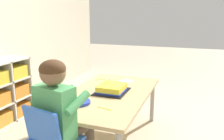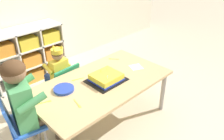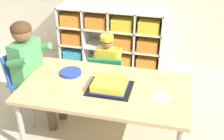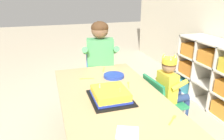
# 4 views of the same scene
# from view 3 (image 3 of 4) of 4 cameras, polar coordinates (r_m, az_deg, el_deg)

# --- Properties ---
(ground) EXTENTS (16.00, 16.00, 0.00)m
(ground) POSITION_cam_3_polar(r_m,az_deg,el_deg) (2.93, -1.25, -12.39)
(ground) COLOR beige
(storage_cubby_shelf) EXTENTS (1.40, 0.38, 0.80)m
(storage_cubby_shelf) POSITION_cam_3_polar(r_m,az_deg,el_deg) (4.00, 0.06, 6.42)
(storage_cubby_shelf) COLOR silver
(storage_cubby_shelf) RESTS_ON ground
(activity_table) EXTENTS (1.48, 0.82, 0.56)m
(activity_table) POSITION_cam_3_polar(r_m,az_deg,el_deg) (2.62, -1.37, -4.17)
(activity_table) COLOR tan
(activity_table) RESTS_ON ground
(classroom_chair_blue) EXTENTS (0.40, 0.33, 0.59)m
(classroom_chair_blue) POSITION_cam_3_polar(r_m,az_deg,el_deg) (3.17, -1.13, -0.73)
(classroom_chair_blue) COLOR #238451
(classroom_chair_blue) RESTS_ON ground
(child_with_crown) EXTENTS (0.31, 0.31, 0.82)m
(child_with_crown) POSITION_cam_3_polar(r_m,az_deg,el_deg) (3.19, -0.81, 2.43)
(child_with_crown) COLOR yellow
(child_with_crown) RESTS_ON ground
(classroom_chair_adult_side) EXTENTS (0.37, 0.41, 0.72)m
(classroom_chair_adult_side) POSITION_cam_3_polar(r_m,az_deg,el_deg) (3.05, -16.59, -1.46)
(classroom_chair_adult_side) COLOR blue
(classroom_chair_adult_side) RESTS_ON ground
(adult_helper_seated) EXTENTS (0.46, 0.45, 1.05)m
(adult_helper_seated) POSITION_cam_3_polar(r_m,az_deg,el_deg) (2.89, -15.43, 1.44)
(adult_helper_seated) COLOR #4C9E5B
(adult_helper_seated) RESTS_ON ground
(birthday_cake_on_tray) EXTENTS (0.38, 0.32, 0.12)m
(birthday_cake_on_tray) POSITION_cam_3_polar(r_m,az_deg,el_deg) (2.55, -0.44, -3.00)
(birthday_cake_on_tray) COLOR black
(birthday_cake_on_tray) RESTS_ON activity_table
(paper_plate_stack) EXTENTS (0.20, 0.20, 0.03)m
(paper_plate_stack) POSITION_cam_3_polar(r_m,az_deg,el_deg) (2.81, -8.05, -0.49)
(paper_plate_stack) COLOR #233DA3
(paper_plate_stack) RESTS_ON activity_table
(paper_napkin_square) EXTENTS (0.18, 0.18, 0.00)m
(paper_napkin_square) POSITION_cam_3_polar(r_m,az_deg,el_deg) (2.49, 9.63, -5.26)
(paper_napkin_square) COLOR white
(paper_napkin_square) RESTS_ON activity_table
(fork_near_cake_tray) EXTENTS (0.13, 0.06, 0.00)m
(fork_near_cake_tray) POSITION_cam_3_polar(r_m,az_deg,el_deg) (2.81, -3.40, -0.50)
(fork_near_cake_tray) COLOR yellow
(fork_near_cake_tray) RESTS_ON activity_table
(fork_at_table_front_edge) EXTENTS (0.14, 0.06, 0.00)m
(fork_at_table_front_edge) POSITION_cam_3_polar(r_m,az_deg,el_deg) (2.87, -12.78, -0.50)
(fork_at_table_front_edge) COLOR yellow
(fork_at_table_front_edge) RESTS_ON activity_table
(fork_scattered_mid_table) EXTENTS (0.10, 0.11, 0.00)m
(fork_scattered_mid_table) POSITION_cam_3_polar(r_m,az_deg,el_deg) (2.78, 9.35, -1.24)
(fork_scattered_mid_table) COLOR yellow
(fork_scattered_mid_table) RESTS_ON activity_table
(fork_by_napkin) EXTENTS (0.04, 0.14, 0.00)m
(fork_by_napkin) POSITION_cam_3_polar(r_m,az_deg,el_deg) (2.61, -10.90, -3.54)
(fork_by_napkin) COLOR yellow
(fork_by_napkin) RESTS_ON activity_table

